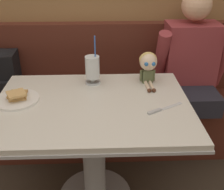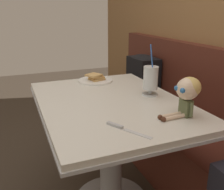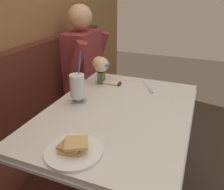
{
  "view_description": "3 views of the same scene",
  "coord_description": "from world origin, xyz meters",
  "px_view_note": "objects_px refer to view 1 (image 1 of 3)",
  "views": [
    {
      "loc": [
        0.06,
        -1.2,
        1.52
      ],
      "look_at": [
        0.11,
        0.21,
        0.77
      ],
      "focal_mm": 45.34,
      "sensor_mm": 36.0,
      "label": 1
    },
    {
      "loc": [
        1.31,
        -0.34,
        1.25
      ],
      "look_at": [
        0.02,
        0.18,
        0.78
      ],
      "focal_mm": 41.09,
      "sensor_mm": 36.0,
      "label": 2
    },
    {
      "loc": [
        -1.1,
        -0.21,
        1.38
      ],
      "look_at": [
        0.1,
        0.26,
        0.78
      ],
      "focal_mm": 36.92,
      "sensor_mm": 36.0,
      "label": 3
    }
  ],
  "objects_px": {
    "toast_plate": "(17,98)",
    "butter_knife": "(159,110)",
    "milkshake_glass": "(93,68)",
    "seated_doll": "(148,63)",
    "diner_patron": "(191,63)"
  },
  "relations": [
    {
      "from": "milkshake_glass",
      "to": "butter_knife",
      "type": "relative_size",
      "value": 1.48
    },
    {
      "from": "butter_knife",
      "to": "diner_patron",
      "type": "relative_size",
      "value": 0.26
    },
    {
      "from": "milkshake_glass",
      "to": "diner_patron",
      "type": "bearing_deg",
      "value": 23.82
    },
    {
      "from": "toast_plate",
      "to": "butter_knife",
      "type": "bearing_deg",
      "value": -10.25
    },
    {
      "from": "butter_knife",
      "to": "diner_patron",
      "type": "bearing_deg",
      "value": 61.74
    },
    {
      "from": "butter_knife",
      "to": "diner_patron",
      "type": "height_order",
      "value": "diner_patron"
    },
    {
      "from": "toast_plate",
      "to": "butter_knife",
      "type": "distance_m",
      "value": 0.8
    },
    {
      "from": "butter_knife",
      "to": "toast_plate",
      "type": "bearing_deg",
      "value": 169.75
    },
    {
      "from": "milkshake_glass",
      "to": "seated_doll",
      "type": "height_order",
      "value": "milkshake_glass"
    },
    {
      "from": "toast_plate",
      "to": "diner_patron",
      "type": "bearing_deg",
      "value": 24.88
    },
    {
      "from": "milkshake_glass",
      "to": "butter_knife",
      "type": "bearing_deg",
      "value": -44.65
    },
    {
      "from": "diner_patron",
      "to": "butter_knife",
      "type": "bearing_deg",
      "value": -118.26
    },
    {
      "from": "milkshake_glass",
      "to": "seated_doll",
      "type": "relative_size",
      "value": 1.43
    },
    {
      "from": "milkshake_glass",
      "to": "diner_patron",
      "type": "height_order",
      "value": "diner_patron"
    },
    {
      "from": "seated_doll",
      "to": "diner_patron",
      "type": "height_order",
      "value": "diner_patron"
    }
  ]
}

